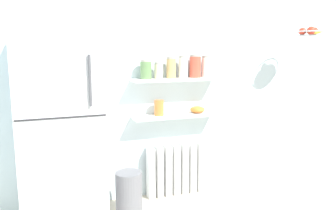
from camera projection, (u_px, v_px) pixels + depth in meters
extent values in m
cube|color=silver|center=(178.00, 74.00, 3.67)|extent=(7.04, 0.10, 2.60)
cube|color=silver|center=(61.00, 130.00, 2.96)|extent=(0.69, 0.68, 1.75)
cube|color=#262628|center=(62.00, 118.00, 2.61)|extent=(0.68, 0.01, 0.01)
cylinder|color=#4C4C51|center=(90.00, 81.00, 2.62)|extent=(0.02, 0.02, 0.40)
cube|color=white|center=(151.00, 173.00, 3.60)|extent=(0.07, 0.12, 0.55)
cube|color=white|center=(159.00, 172.00, 3.63)|extent=(0.07, 0.12, 0.55)
cube|color=white|center=(168.00, 171.00, 3.66)|extent=(0.07, 0.12, 0.55)
cube|color=white|center=(176.00, 170.00, 3.70)|extent=(0.07, 0.12, 0.55)
cube|color=white|center=(184.00, 169.00, 3.73)|extent=(0.07, 0.12, 0.55)
cube|color=white|center=(192.00, 167.00, 3.76)|extent=(0.07, 0.12, 0.55)
cube|color=white|center=(200.00, 166.00, 3.79)|extent=(0.07, 0.12, 0.55)
cube|color=white|center=(177.00, 115.00, 3.57)|extent=(0.94, 0.22, 0.02)
cube|color=white|center=(177.00, 79.00, 3.51)|extent=(0.94, 0.22, 0.02)
cylinder|color=#5B7F4C|center=(146.00, 70.00, 3.38)|extent=(0.11, 0.11, 0.17)
cylinder|color=gray|center=(146.00, 61.00, 3.36)|extent=(0.10, 0.10, 0.02)
cylinder|color=beige|center=(159.00, 71.00, 3.42)|extent=(0.09, 0.09, 0.15)
cylinder|color=gray|center=(159.00, 63.00, 3.41)|extent=(0.08, 0.08, 0.02)
cylinder|color=tan|center=(171.00, 69.00, 3.46)|extent=(0.10, 0.10, 0.20)
cylinder|color=gray|center=(171.00, 58.00, 3.45)|extent=(0.09, 0.09, 0.02)
cylinder|color=silver|center=(183.00, 68.00, 3.51)|extent=(0.10, 0.10, 0.21)
cylinder|color=gray|center=(183.00, 57.00, 3.49)|extent=(0.09, 0.09, 0.02)
cylinder|color=#C64C38|center=(195.00, 67.00, 3.55)|extent=(0.12, 0.12, 0.22)
cylinder|color=gray|center=(195.00, 56.00, 3.53)|extent=(0.11, 0.11, 0.02)
cylinder|color=silver|center=(207.00, 67.00, 3.60)|extent=(0.11, 0.11, 0.21)
cylinder|color=gray|center=(207.00, 57.00, 3.58)|extent=(0.10, 0.10, 0.02)
cylinder|color=#CC7033|center=(159.00, 108.00, 3.49)|extent=(0.10, 0.10, 0.16)
ellipsoid|color=orange|center=(197.00, 110.00, 3.64)|extent=(0.16, 0.16, 0.07)
cylinder|color=slate|center=(129.00, 194.00, 3.21)|extent=(0.25, 0.25, 0.44)
torus|color=#B2B2B7|center=(310.00, 32.00, 3.61)|extent=(0.32, 0.32, 0.01)
cylinder|color=#A8A8AD|center=(310.00, 35.00, 3.62)|extent=(0.26, 0.26, 0.01)
sphere|color=red|center=(314.00, 31.00, 3.62)|extent=(0.08, 0.08, 0.08)
sphere|color=red|center=(302.00, 31.00, 3.65)|extent=(0.08, 0.08, 0.08)
sphere|color=red|center=(311.00, 31.00, 3.59)|extent=(0.09, 0.09, 0.09)
ellipsoid|color=yellow|center=(315.00, 32.00, 3.60)|extent=(0.18, 0.07, 0.06)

